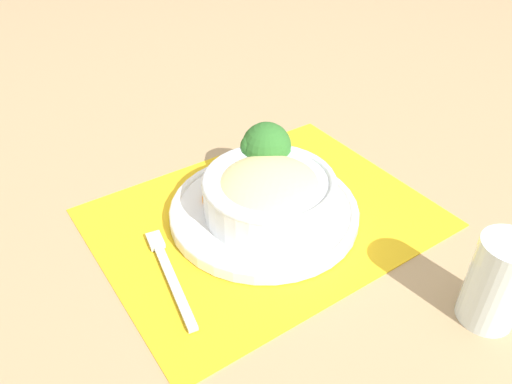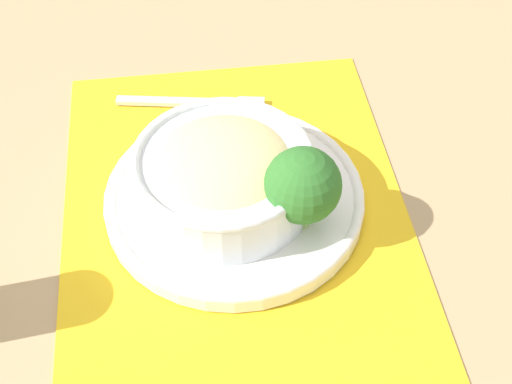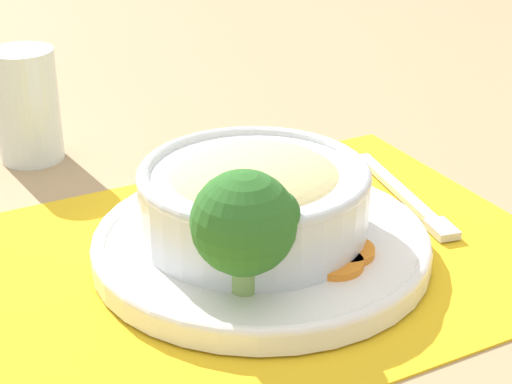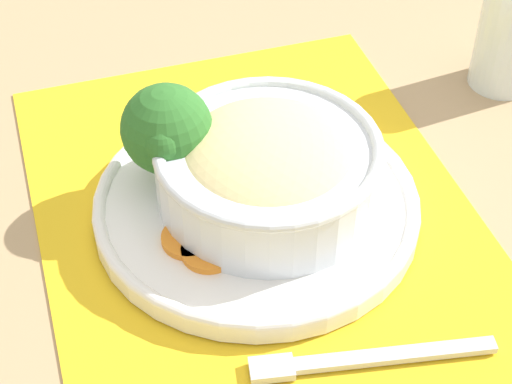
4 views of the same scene
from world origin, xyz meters
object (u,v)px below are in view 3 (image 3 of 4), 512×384
broccoli_floret (245,223)px  bowl (259,194)px  fork (412,202)px  water_glass (28,111)px

broccoli_floret → bowl: bearing=-129.3°
broccoli_floret → fork: size_ratio=0.52×
bowl → water_glass: 0.31m
water_glass → bowl: bearing=107.2°
water_glass → fork: (-0.25, 0.30, -0.05)m
broccoli_floret → water_glass: bearing=-84.6°
broccoli_floret → fork: bearing=-164.3°
bowl → broccoli_floret: (0.06, 0.07, 0.02)m
broccoli_floret → water_glass: (0.03, -0.36, -0.02)m
bowl → fork: bowl is taller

